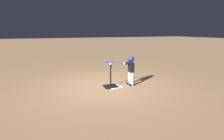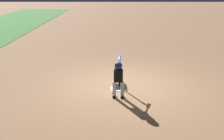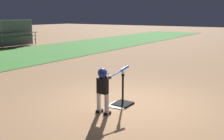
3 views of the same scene
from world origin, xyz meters
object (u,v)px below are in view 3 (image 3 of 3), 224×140
object	(u,v)px
batting_tee	(123,101)
bleachers_center	(12,39)
batter_child	(104,85)
baseball	(123,73)

from	to	relation	value
batting_tee	bleachers_center	xyz separation A→B (m)	(6.47, 13.49, 0.37)
batter_child	bleachers_center	size ratio (longest dim) A/B	0.34
batter_child	bleachers_center	xyz separation A→B (m)	(7.19, 13.43, -0.19)
batting_tee	bleachers_center	bearing A→B (deg)	64.38
batting_tee	batter_child	xyz separation A→B (m)	(-0.72, 0.05, 0.56)
baseball	bleachers_center	xyz separation A→B (m)	(6.47, 13.49, -0.35)
batter_child	batting_tee	bearing A→B (deg)	-4.11
batting_tee	batter_child	world-z (taller)	batter_child
batter_child	bleachers_center	world-z (taller)	batter_child
batting_tee	batter_child	distance (m)	0.91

